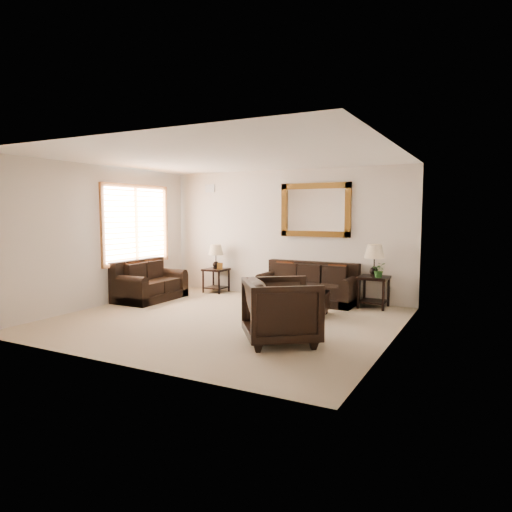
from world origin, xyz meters
The scene contains 11 objects.
room centered at (0.00, 0.00, 1.35)m, with size 5.51×5.01×2.71m.
window centered at (-2.70, 0.90, 1.55)m, with size 0.07×1.96×1.66m.
mirror centered at (0.68, 2.47, 1.85)m, with size 1.50×0.06×1.10m.
air_vent centered at (-1.90, 2.48, 2.35)m, with size 0.25×0.02×0.18m, color #999999.
sofa centered at (0.68, 2.11, 0.29)m, with size 1.94×0.84×0.80m.
loveseat centered at (-2.35, 0.82, 0.30)m, with size 0.87×1.46×0.82m.
end_table_left centered at (-1.58, 2.21, 0.71)m, with size 0.49×0.49×1.08m.
end_table_right centered at (1.97, 2.19, 0.79)m, with size 0.55×0.55×1.20m.
coffee_table centered at (0.86, 0.98, 0.25)m, with size 1.29×0.85×0.50m.
armchair centered at (1.40, -0.77, 0.49)m, with size 0.96×0.90×0.99m, color black.
potted_plant centered at (2.09, 2.09, 0.71)m, with size 0.25×0.28×0.22m, color #25511B.
Camera 1 is at (3.96, -6.41, 1.81)m, focal length 32.00 mm.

